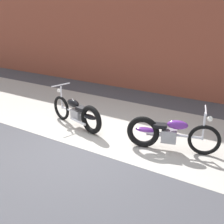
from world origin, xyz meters
name	(u,v)px	position (x,y,z in m)	size (l,w,h in m)	color
ground_plane	(84,149)	(0.00, 0.00, 0.00)	(80.00, 80.00, 0.00)	#47474C
sidewalk_slab	(123,124)	(0.00, 1.75, 0.00)	(36.00, 3.50, 0.01)	#B2ADA3
brick_building_wall	(176,25)	(0.00, 5.20, 2.43)	(36.00, 0.50, 4.86)	brown
motorcycle_black	(79,113)	(-0.84, 0.90, 0.40)	(1.97, 0.75, 1.03)	black
motorcycle_purple	(166,133)	(1.52, 0.96, 0.40)	(1.95, 0.80, 1.03)	black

